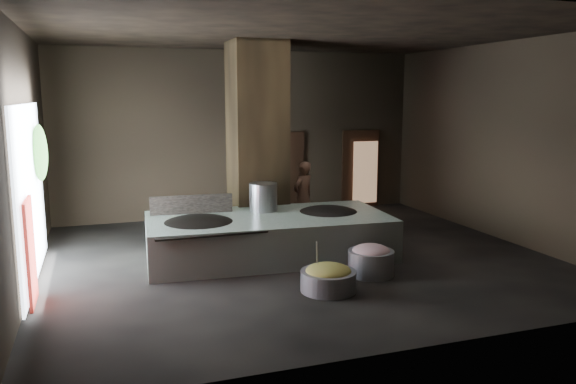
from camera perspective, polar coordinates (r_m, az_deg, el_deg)
name	(u,v)px	position (r m, az deg, el deg)	size (l,w,h in m)	color
floor	(297,259)	(11.67, 0.95, -6.87)	(10.00, 9.00, 0.10)	black
ceiling	(298,29)	(11.25, 1.02, 16.19)	(10.00, 9.00, 0.10)	black
back_wall	(241,134)	(15.57, -4.75, 5.90)	(10.00, 0.10, 4.50)	black
front_wall	(422,181)	(7.15, 13.47, 1.13)	(10.00, 0.10, 4.50)	black
left_wall	(20,157)	(10.64, -25.57, 3.20)	(0.10, 9.00, 4.50)	black
right_wall	(505,142)	(13.79, 21.21, 4.78)	(0.10, 9.00, 4.50)	black
pillar	(257,142)	(12.94, -3.15, 5.14)	(1.20, 1.20, 4.50)	black
hearth_platform	(269,236)	(11.62, -1.98, -4.51)	(4.90, 2.35, 0.85)	#A9BCAB
platform_cap	(269,218)	(11.53, -1.99, -2.64)	(4.80, 2.30, 0.03)	black
wok_left	(199,227)	(11.17, -9.06, -3.50)	(1.55, 1.55, 0.43)	black
wok_left_rim	(199,223)	(11.16, -9.07, -3.15)	(1.58, 1.58, 0.05)	black
wok_right	(328,216)	(12.04, 4.10, -2.44)	(1.44, 1.44, 0.41)	black
wok_right_rim	(328,213)	(12.03, 4.11, -2.11)	(1.47, 1.47, 0.05)	black
stock_pot	(263,198)	(12.00, -2.54, -0.62)	(0.60, 0.60, 0.64)	#94959A
splash_guard	(192,205)	(11.89, -9.76, -1.34)	(1.71, 0.06, 0.43)	black
cook	(303,196)	(13.79, 1.56, -0.41)	(0.62, 0.40, 1.71)	brown
veg_basin	(328,281)	(9.70, 4.11, -8.99)	(0.95, 0.95, 0.35)	gray
veg_fill	(328,271)	(9.64, 4.12, -8.01)	(0.78, 0.78, 0.24)	olive
ladle	(317,258)	(9.66, 2.96, -6.72)	(0.03, 0.03, 0.75)	#94959A
meat_basin	(371,263)	(10.59, 8.41, -7.12)	(0.85, 0.85, 0.47)	gray
meat_fill	(371,251)	(10.53, 8.44, -5.99)	(0.70, 0.70, 0.27)	#A4626C
doorway_near	(284,174)	(15.93, -0.41, 1.86)	(1.18, 0.08, 2.38)	black
doorway_near_glow	(281,175)	(15.97, -0.72, 1.70)	(0.87, 0.04, 2.05)	#8C6647
doorway_far	(360,170)	(16.84, 7.36, 2.21)	(1.18, 0.08, 2.38)	black
doorway_far_glow	(365,172)	(16.77, 7.85, 1.99)	(0.77, 0.04, 1.83)	#8C6647
left_opening	(31,193)	(10.91, -24.69, -0.05)	(0.04, 4.20, 3.10)	white
pavilion_sliver	(31,252)	(9.79, -24.69, -5.59)	(0.05, 0.90, 1.70)	maroon
tree_silhouette	(40,153)	(11.91, -23.91, 3.68)	(0.28, 1.10, 1.10)	#194714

